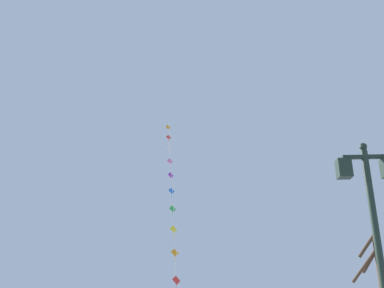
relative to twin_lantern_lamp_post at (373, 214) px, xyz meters
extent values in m
cylinder|color=#1E2D23|center=(0.00, 0.00, -1.01)|extent=(0.14, 0.14, 4.75)
sphere|color=#1E2D23|center=(0.00, 0.00, 1.44)|extent=(0.16, 0.16, 0.16)
cube|color=#1E2D23|center=(0.00, 0.00, 1.21)|extent=(0.92, 0.08, 0.08)
cube|color=#1E2D23|center=(-0.46, 0.00, 0.96)|extent=(0.28, 0.28, 0.40)
cube|color=beige|center=(-0.46, 0.00, 0.96)|extent=(0.19, 0.19, 0.30)
cylinder|color=silver|center=(-5.23, 12.18, -0.24)|extent=(0.23, 1.21, 1.36)
cylinder|color=silver|center=(-5.44, 13.38, 1.11)|extent=(0.23, 1.21, 1.36)
cylinder|color=silver|center=(-5.66, 14.57, 2.45)|extent=(0.23, 1.21, 1.36)
cylinder|color=silver|center=(-5.87, 15.77, 3.80)|extent=(0.23, 1.21, 1.36)
cylinder|color=silver|center=(-6.08, 16.96, 5.15)|extent=(0.23, 1.21, 1.36)
cylinder|color=silver|center=(-6.29, 18.16, 6.50)|extent=(0.23, 1.21, 1.36)
cylinder|color=silver|center=(-6.50, 19.35, 7.85)|extent=(0.23, 1.21, 1.36)
cylinder|color=silver|center=(-6.72, 20.55, 9.19)|extent=(0.23, 1.21, 1.36)
cylinder|color=silver|center=(-6.93, 21.74, 10.54)|extent=(0.23, 1.21, 1.36)
cube|color=red|center=(-5.13, 11.59, -0.92)|extent=(0.40, 0.09, 0.41)
cylinder|color=red|center=(-5.13, 11.59, -1.23)|extent=(0.03, 0.05, 0.30)
cube|color=orange|center=(-5.34, 12.78, 0.43)|extent=(0.41, 0.05, 0.41)
cylinder|color=orange|center=(-5.34, 12.78, 0.12)|extent=(0.02, 0.02, 0.30)
cube|color=yellow|center=(-5.55, 13.98, 1.78)|extent=(0.39, 0.14, 0.41)
cylinder|color=yellow|center=(-5.55, 13.98, 1.46)|extent=(0.03, 0.06, 0.30)
cube|color=green|center=(-5.76, 15.17, 3.13)|extent=(0.41, 0.02, 0.41)
cylinder|color=green|center=(-5.76, 15.17, 2.82)|extent=(0.02, 0.06, 0.28)
cube|color=blue|center=(-5.97, 16.37, 4.48)|extent=(0.39, 0.14, 0.41)
cylinder|color=blue|center=(-5.97, 16.37, 4.15)|extent=(0.02, 0.03, 0.31)
cube|color=purple|center=(-6.19, 17.56, 5.82)|extent=(0.38, 0.16, 0.41)
cylinder|color=purple|center=(-6.19, 17.56, 5.54)|extent=(0.03, 0.04, 0.24)
cube|color=pink|center=(-6.40, 18.76, 7.17)|extent=(0.39, 0.14, 0.41)
cylinder|color=pink|center=(-6.40, 18.76, 6.86)|extent=(0.03, 0.05, 0.29)
cube|color=white|center=(-6.61, 19.95, 8.52)|extent=(0.39, 0.14, 0.41)
cylinder|color=white|center=(-6.61, 19.95, 8.23)|extent=(0.02, 0.03, 0.24)
cube|color=red|center=(-6.82, 21.15, 9.87)|extent=(0.39, 0.14, 0.41)
cylinder|color=red|center=(-6.82, 21.15, 9.55)|extent=(0.03, 0.05, 0.29)
cube|color=orange|center=(-7.03, 22.34, 11.21)|extent=(0.41, 0.05, 0.41)
cylinder|color=orange|center=(-7.03, 22.34, 10.94)|extent=(0.02, 0.05, 0.21)
cylinder|color=#4C3826|center=(1.87, 6.55, -0.58)|extent=(0.88, 0.81, 1.16)
cylinder|color=#4C3826|center=(1.96, 6.33, 0.06)|extent=(0.70, 0.36, 0.86)
cylinder|color=#4C3826|center=(2.11, 6.66, -0.41)|extent=(0.40, 0.99, 0.83)
camera|label=1|loc=(-3.11, -8.50, -1.50)|focal=38.66mm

